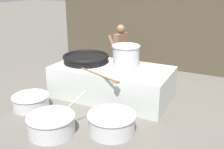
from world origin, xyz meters
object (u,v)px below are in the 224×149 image
(giant_wok_near, at_px, (86,58))
(prep_bowl_meat, at_px, (31,101))
(cook, at_px, (120,51))
(prep_bowl_extra, at_px, (112,122))
(stock_pot, at_px, (126,55))
(prep_bowl_vegetables, at_px, (51,123))

(giant_wok_near, height_order, prep_bowl_meat, giant_wok_near)
(giant_wok_near, relative_size, cook, 0.72)
(cook, bearing_deg, prep_bowl_extra, 120.32)
(cook, distance_m, prep_bowl_meat, 2.81)
(giant_wok_near, bearing_deg, cook, 63.15)
(stock_pot, distance_m, cook, 1.06)
(giant_wok_near, relative_size, stock_pot, 1.72)
(prep_bowl_vegetables, distance_m, prep_bowl_extra, 1.14)
(prep_bowl_vegetables, xyz_separation_m, prep_bowl_extra, (1.00, 0.55, -0.00))
(stock_pot, xyz_separation_m, prep_bowl_meat, (-1.66, -1.59, -0.89))
(stock_pot, height_order, prep_bowl_meat, stock_pot)
(giant_wok_near, xyz_separation_m, stock_pot, (1.06, 0.12, 0.17))
(stock_pot, bearing_deg, prep_bowl_meat, -136.11)
(giant_wok_near, bearing_deg, prep_bowl_extra, -46.07)
(stock_pot, xyz_separation_m, prep_bowl_extra, (0.45, -1.70, -0.85))
(prep_bowl_meat, bearing_deg, stock_pot, 43.89)
(stock_pot, relative_size, cook, 0.42)
(prep_bowl_vegetables, relative_size, prep_bowl_extra, 1.13)
(cook, xyz_separation_m, prep_bowl_vegetables, (0.01, -3.13, -0.68))
(cook, distance_m, prep_bowl_vegetables, 3.21)
(giant_wok_near, xyz_separation_m, prep_bowl_extra, (1.52, -1.57, -0.68))
(cook, xyz_separation_m, prep_bowl_extra, (1.01, -2.58, -0.68))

